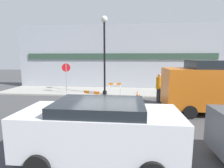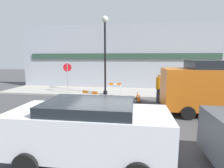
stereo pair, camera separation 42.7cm
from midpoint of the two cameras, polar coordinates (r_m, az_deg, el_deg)
ground_plane at (r=7.68m, az=-3.23°, el=-11.94°), size 60.00×60.00×0.00m
sidewalk_slab at (r=13.65m, az=0.80°, el=-2.52°), size 18.00×3.48×0.11m
storefront_facade at (r=15.20m, az=1.40°, el=8.85°), size 18.00×0.22×5.50m
streetlamp_post at (r=12.22m, az=-3.51°, el=12.58°), size 0.44×0.44×5.35m
stop_sign at (r=13.19m, az=-15.61°, el=3.39°), size 0.59×0.16×2.16m
barricade_0 at (r=11.71m, az=-0.11°, el=-1.90°), size 0.83×0.21×1.03m
barricade_1 at (r=9.19m, az=-7.97°, el=-5.01°), size 0.92×0.41×0.98m
traffic_cone_0 at (r=9.27m, az=2.78°, el=-6.89°), size 0.30×0.30×0.45m
traffic_cone_1 at (r=9.42m, az=-2.71°, el=-6.25°), size 0.30×0.30×0.58m
traffic_cone_2 at (r=10.88m, az=7.78°, el=-4.37°), size 0.30×0.30×0.55m
traffic_cone_3 at (r=11.66m, az=7.28°, el=-3.48°), size 0.30×0.30×0.55m
person_worker at (r=10.81m, az=14.00°, el=-0.96°), size 0.37×0.37×1.76m
parked_car_1 at (r=4.62m, az=-6.79°, el=-14.07°), size 4.02×1.84×1.62m
work_van at (r=9.71m, az=30.37°, el=-0.30°), size 5.07×2.16×2.57m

